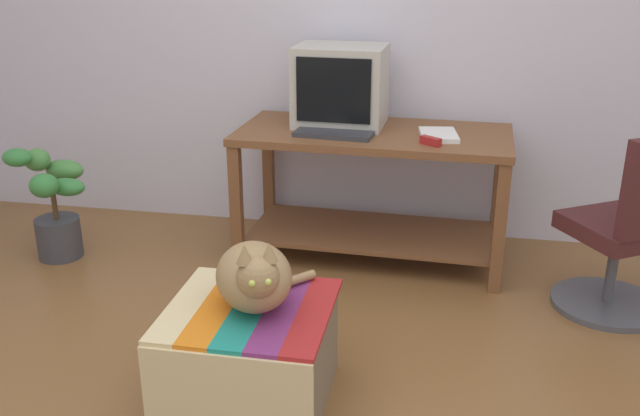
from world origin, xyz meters
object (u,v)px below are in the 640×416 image
at_px(desk, 372,172).
at_px(keyboard, 333,134).
at_px(book, 439,135).
at_px(office_chair, 627,237).
at_px(tv_monitor, 341,87).
at_px(potted_plant, 54,206).
at_px(cat, 255,276).
at_px(stapler, 431,141).
at_px(ottoman_with_blanket, 250,354).

distance_m(desk, keyboard, 0.34).
relative_size(keyboard, book, 1.56).
bearing_deg(office_chair, book, -54.30).
bearing_deg(tv_monitor, potted_plant, -161.29).
distance_m(cat, stapler, 1.32).
height_order(desk, office_chair, office_chair).
height_order(book, cat, book).
relative_size(keyboard, stapler, 3.64).
xyz_separation_m(ottoman_with_blanket, office_chair, (1.51, 0.98, 0.19)).
bearing_deg(ottoman_with_blanket, desk, 78.53).
distance_m(cat, potted_plant, 1.80).
relative_size(keyboard, ottoman_with_blanket, 0.67).
distance_m(keyboard, cat, 1.27).
bearing_deg(potted_plant, keyboard, 7.38).
bearing_deg(tv_monitor, book, -15.59).
xyz_separation_m(desk, keyboard, (-0.19, -0.14, 0.24)).
height_order(tv_monitor, stapler, tv_monitor).
xyz_separation_m(potted_plant, office_chair, (2.92, -0.09, 0.09)).
bearing_deg(keyboard, office_chair, -5.96).
height_order(ottoman_with_blanket, office_chair, office_chair).
bearing_deg(potted_plant, office_chair, -1.78).
distance_m(keyboard, stapler, 0.50).
bearing_deg(cat, stapler, 42.08).
bearing_deg(keyboard, ottoman_with_blanket, -88.80).
xyz_separation_m(desk, potted_plant, (-1.70, -0.34, -0.19)).
bearing_deg(potted_plant, stapler, 3.48).
bearing_deg(keyboard, tv_monitor, 96.79).
bearing_deg(stapler, potted_plant, 129.05).
distance_m(potted_plant, office_chair, 2.92).
relative_size(desk, keyboard, 3.63).
relative_size(potted_plant, stapler, 5.79).
xyz_separation_m(ottoman_with_blanket, potted_plant, (-1.41, 1.07, 0.10)).
height_order(keyboard, potted_plant, keyboard).
bearing_deg(book, tv_monitor, 153.87).
height_order(keyboard, ottoman_with_blanket, keyboard).
distance_m(book, potted_plant, 2.10).
bearing_deg(desk, book, -8.34).
distance_m(tv_monitor, ottoman_with_blanket, 1.68).
xyz_separation_m(tv_monitor, office_chair, (1.42, -0.54, -0.54)).
distance_m(potted_plant, stapler, 2.06).
relative_size(desk, stapler, 13.21).
xyz_separation_m(book, cat, (-0.60, -1.33, -0.21)).
relative_size(tv_monitor, book, 1.89).
bearing_deg(potted_plant, cat, -36.25).
bearing_deg(cat, keyboard, 64.53).
height_order(book, potted_plant, book).
relative_size(desk, cat, 3.00).
xyz_separation_m(keyboard, ottoman_with_blanket, (-0.10, -1.26, -0.53)).
xyz_separation_m(cat, stapler, (0.57, 1.18, 0.22)).
xyz_separation_m(tv_monitor, ottoman_with_blanket, (-0.09, -1.52, -0.72)).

